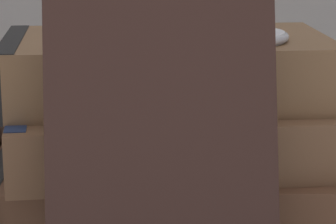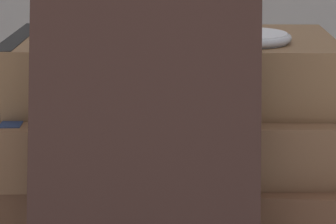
# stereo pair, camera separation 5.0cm
# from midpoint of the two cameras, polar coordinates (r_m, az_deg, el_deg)

# --- Properties ---
(ground_plane) EXTENTS (3.00, 3.00, 0.00)m
(ground_plane) POSITION_cam_midpoint_polar(r_m,az_deg,el_deg) (0.51, -2.59, -7.58)
(ground_plane) COLOR silver
(book_flat_bottom) EXTENTS (0.23, 0.14, 0.04)m
(book_flat_bottom) POSITION_cam_midpoint_polar(r_m,az_deg,el_deg) (0.50, -3.03, -5.66)
(book_flat_bottom) COLOR brown
(book_flat_bottom) RESTS_ON ground_plane
(book_flat_middle) EXTENTS (0.22, 0.13, 0.04)m
(book_flat_middle) POSITION_cam_midpoint_polar(r_m,az_deg,el_deg) (0.49, -2.59, -1.39)
(book_flat_middle) COLOR brown
(book_flat_middle) RESTS_ON book_flat_bottom
(book_flat_top) EXTENTS (0.20, 0.11, 0.04)m
(book_flat_top) POSITION_cam_midpoint_polar(r_m,az_deg,el_deg) (0.49, -3.88, 3.09)
(book_flat_top) COLOR brown
(book_flat_top) RESTS_ON book_flat_middle
(book_leaning_front) EXTENTS (0.12, 0.06, 0.15)m
(book_leaning_front) POSITION_cam_midpoint_polar(r_m,az_deg,el_deg) (0.40, -4.07, -3.22)
(book_leaning_front) COLOR #331E19
(book_leaning_front) RESTS_ON ground_plane
(pocket_watch) EXTENTS (0.05, 0.05, 0.01)m
(pocket_watch) POSITION_cam_midpoint_polar(r_m,az_deg,el_deg) (0.47, 2.63, 5.43)
(pocket_watch) COLOR silver
(pocket_watch) RESTS_ON book_flat_top
(reading_glasses) EXTENTS (0.10, 0.05, 0.00)m
(reading_glasses) POSITION_cam_midpoint_polar(r_m,az_deg,el_deg) (0.63, -9.28, -3.31)
(reading_glasses) COLOR #4C3828
(reading_glasses) RESTS_ON ground_plane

